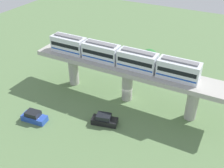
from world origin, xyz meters
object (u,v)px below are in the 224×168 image
at_px(train, 119,56).
at_px(parked_car_blue, 34,117).
at_px(parked_car_black, 104,120).
at_px(tree_near_viaduct, 149,57).

xyz_separation_m(train, parked_car_blue, (-12.69, 9.12, -7.67)).
height_order(train, parked_car_black, train).
relative_size(parked_car_black, tree_near_viaduct, 0.86).
bearing_deg(tree_near_viaduct, parked_car_blue, 156.14).
relative_size(train, parked_car_blue, 6.28).
bearing_deg(train, parked_car_blue, 144.29).
bearing_deg(parked_car_blue, tree_near_viaduct, -30.08).
bearing_deg(parked_car_blue, train, -41.93).
height_order(train, tree_near_viaduct, train).
relative_size(parked_car_black, parked_car_blue, 1.03).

